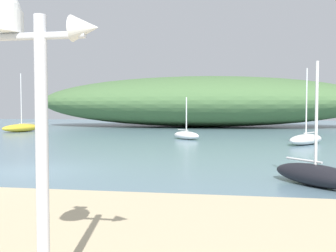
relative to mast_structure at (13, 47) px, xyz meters
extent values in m
plane|color=slate|center=(-4.74, 8.72, -2.71)|extent=(120.00, 120.00, 0.00)
ellipsoid|color=#476B3D|center=(-1.58, 42.08, 0.22)|extent=(38.71, 15.04, 5.85)
cylinder|color=silver|center=(0.27, 0.00, -1.11)|extent=(0.12, 0.12, 2.80)
cylinder|color=silver|center=(0.27, 0.00, 0.09)|extent=(0.88, 0.07, 0.07)
cone|color=silver|center=(0.71, 0.00, 0.15)|extent=(0.26, 0.24, 0.24)
ellipsoid|color=white|center=(-0.98, 23.03, -2.43)|extent=(2.41, 2.43, 0.55)
cylinder|color=silver|center=(-0.98, 23.03, -1.06)|extent=(0.08, 0.08, 2.52)
cylinder|color=silver|center=(-1.24, 23.30, -2.07)|extent=(0.83, 0.84, 0.06)
ellipsoid|color=white|center=(6.42, 20.36, -2.40)|extent=(2.96, 3.58, 0.61)
cylinder|color=silver|center=(6.42, 20.36, -0.25)|extent=(0.08, 0.08, 4.06)
cylinder|color=silver|center=(6.72, 20.80, -2.03)|extent=(0.95, 1.35, 0.06)
ellipsoid|color=gold|center=(-16.81, 29.24, -2.35)|extent=(2.68, 4.33, 0.72)
cylinder|color=silver|center=(-16.81, 29.24, 0.20)|extent=(0.08, 0.08, 4.81)
cylinder|color=silver|center=(-16.61, 29.82, -1.95)|extent=(0.67, 1.76, 0.06)
ellipsoid|color=black|center=(4.33, 7.66, -2.41)|extent=(2.39, 2.65, 0.60)
cylinder|color=silver|center=(4.33, 7.66, -0.79)|extent=(0.08, 0.08, 3.00)
cylinder|color=silver|center=(4.07, 7.97, -2.04)|extent=(0.83, 0.99, 0.06)
camera|label=1|loc=(2.02, -3.39, -0.58)|focal=41.38mm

